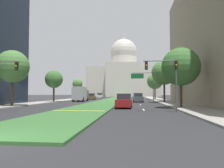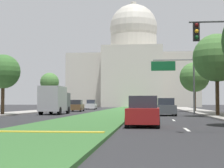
# 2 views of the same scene
# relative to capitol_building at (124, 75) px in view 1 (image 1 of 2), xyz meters

# --- Properties ---
(ground_plane) EXTENTS (260.00, 260.00, 0.00)m
(ground_plane) POSITION_rel_capitol_building_xyz_m (0.00, -53.95, -11.65)
(ground_plane) COLOR #2B2B2D
(grass_median) EXTENTS (5.61, 98.53, 0.14)m
(grass_median) POSITION_rel_capitol_building_xyz_m (0.00, -59.42, -11.58)
(grass_median) COLOR #386B33
(grass_median) RESTS_ON ground_plane
(median_curb_nose) EXTENTS (5.05, 0.50, 0.04)m
(median_curb_nose) POSITION_rel_capitol_building_xyz_m (0.00, -95.87, -11.49)
(median_curb_nose) COLOR gold
(median_curb_nose) RESTS_ON grass_median
(lane_dashes_right) EXTENTS (0.16, 44.70, 0.01)m
(lane_dashes_right) POSITION_rel_capitol_building_xyz_m (6.36, -68.62, -11.64)
(lane_dashes_right) COLOR silver
(lane_dashes_right) RESTS_ON ground_plane
(sidewalk_left) EXTENTS (4.00, 98.53, 0.15)m
(sidewalk_left) POSITION_rel_capitol_building_xyz_m (-11.92, -64.90, -11.57)
(sidewalk_left) COLOR #9E9991
(sidewalk_left) RESTS_ON ground_plane
(sidewalk_right) EXTENTS (4.00, 98.53, 0.15)m
(sidewalk_right) POSITION_rel_capitol_building_xyz_m (11.92, -64.90, -11.57)
(sidewalk_right) COLOR #9E9991
(sidewalk_right) RESTS_ON ground_plane
(capitol_building) EXTENTS (38.19, 23.33, 32.32)m
(capitol_building) POSITION_rel_capitol_building_xyz_m (0.00, 0.00, 0.00)
(capitol_building) COLOR beige
(capitol_building) RESTS_ON ground_plane
(traffic_light_near_right) EXTENTS (3.34, 0.35, 5.20)m
(traffic_light_near_right) POSITION_rel_capitol_building_xyz_m (8.58, -94.69, -7.85)
(traffic_light_near_right) COLOR #515456
(traffic_light_near_right) RESTS_ON ground_plane
(overhead_guide_sign) EXTENTS (4.99, 0.20, 6.50)m
(overhead_guide_sign) POSITION_rel_capitol_building_xyz_m (7.85, -68.70, -7.03)
(overhead_guide_sign) COLOR #515456
(overhead_guide_sign) RESTS_ON ground_plane
(street_tree_left_near) EXTENTS (4.45, 4.45, 7.71)m
(street_tree_left_near) POSITION_rel_capitol_building_xyz_m (-11.20, -88.48, -6.18)
(street_tree_left_near) COLOR #4C3823
(street_tree_left_near) RESTS_ON ground_plane
(street_tree_right_near) EXTENTS (4.64, 4.64, 7.38)m
(street_tree_right_near) POSITION_rel_capitol_building_xyz_m (11.00, -89.47, -6.60)
(street_tree_right_near) COLOR #4C3823
(street_tree_right_near) RESTS_ON ground_plane
(street_tree_left_mid) EXTENTS (3.60, 3.60, 6.44)m
(street_tree_left_mid) POSITION_rel_capitol_building_xyz_m (-10.81, -74.22, -7.03)
(street_tree_left_mid) COLOR #4C3823
(street_tree_left_mid) RESTS_ON ground_plane
(street_tree_right_mid) EXTENTS (4.69, 4.69, 8.10)m
(street_tree_right_mid) POSITION_rel_capitol_building_xyz_m (11.07, -74.91, -5.91)
(street_tree_right_mid) COLOR #4C3823
(street_tree_right_mid) RESTS_ON ground_plane
(street_tree_left_far) EXTENTS (2.86, 2.86, 5.91)m
(street_tree_left_far) POSITION_rel_capitol_building_xyz_m (-10.62, -56.64, -7.20)
(street_tree_left_far) COLOR #4C3823
(street_tree_left_far) RESTS_ON ground_plane
(street_tree_right_far) EXTENTS (4.31, 4.31, 7.19)m
(street_tree_right_far) POSITION_rel_capitol_building_xyz_m (11.08, -57.51, -6.62)
(street_tree_right_far) COLOR #4C3823
(street_tree_right_far) RESTS_ON ground_plane
(sedan_lead_stopped) EXTENTS (1.99, 4.26, 1.79)m
(sedan_lead_stopped) POSITION_rel_capitol_building_xyz_m (4.09, -89.57, -10.81)
(sedan_lead_stopped) COLOR maroon
(sedan_lead_stopped) RESTS_ON ground_plane
(sedan_midblock) EXTENTS (2.04, 4.66, 1.85)m
(sedan_midblock) POSITION_rel_capitol_building_xyz_m (6.23, -71.99, -10.79)
(sedan_midblock) COLOR #4C5156
(sedan_midblock) RESTS_ON ground_plane
(sedan_distant) EXTENTS (2.11, 4.57, 1.75)m
(sedan_distant) POSITION_rel_capitol_building_xyz_m (-6.43, -56.68, -10.83)
(sedan_distant) COLOR brown
(sedan_distant) RESTS_ON ground_plane
(sedan_far_horizon) EXTENTS (1.99, 4.22, 1.86)m
(sedan_far_horizon) POSITION_rel_capitol_building_xyz_m (-6.62, -40.81, -10.79)
(sedan_far_horizon) COLOR silver
(sedan_far_horizon) RESTS_ON ground_plane
(sedan_very_far) EXTENTS (2.12, 4.53, 1.79)m
(sedan_very_far) POSITION_rel_capitol_building_xyz_m (6.08, -24.44, -10.81)
(sedan_very_far) COLOR #BCBCC1
(sedan_very_far) RESTS_ON ground_plane
(box_truck_delivery) EXTENTS (2.40, 6.40, 3.20)m
(box_truck_delivery) POSITION_rel_capitol_building_xyz_m (-6.42, -69.70, -9.97)
(box_truck_delivery) COLOR #4C5156
(box_truck_delivery) RESTS_ON ground_plane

